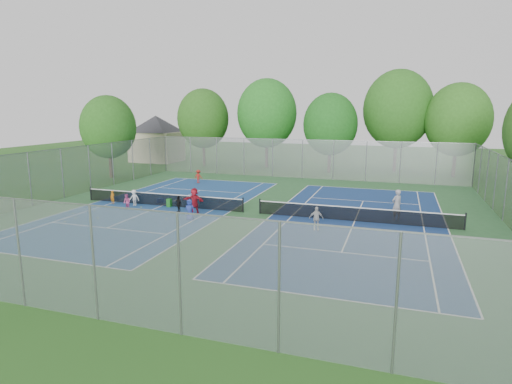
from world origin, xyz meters
TOP-DOWN VIEW (x-y plane):
  - ground at (0.00, 0.00)m, footprint 120.00×120.00m
  - court_pad at (0.00, 0.00)m, footprint 32.00×32.00m
  - court_left at (-7.00, 0.00)m, footprint 10.97×23.77m
  - court_right at (7.00, 0.00)m, footprint 10.97×23.77m
  - net_left at (-7.00, 0.00)m, footprint 12.87×0.10m
  - net_right at (7.00, 0.00)m, footprint 12.87×0.10m
  - fence_north at (0.00, 16.00)m, footprint 32.00×0.10m
  - fence_south at (0.00, -16.00)m, footprint 32.00×0.10m
  - fence_west at (-16.00, 0.00)m, footprint 0.10×32.00m
  - house at (-22.00, 24.00)m, footprint 11.03×11.03m
  - tree_nw at (-14.00, 22.00)m, footprint 6.40×6.40m
  - tree_nl at (-6.00, 23.00)m, footprint 7.20×7.20m
  - tree_nc at (2.00, 21.00)m, footprint 6.00×6.00m
  - tree_nr at (9.00, 24.00)m, footprint 7.60×7.60m
  - tree_ne at (15.00, 22.00)m, footprint 6.60×6.60m
  - tree_side_w at (-19.00, 10.00)m, footprint 5.60×5.60m
  - ball_crate at (-7.74, 0.95)m, footprint 0.44×0.44m
  - ball_hopper at (-6.32, -0.15)m, footprint 0.32×0.32m
  - student_a at (-10.91, -0.60)m, footprint 0.41×0.31m
  - student_b at (-8.72, -1.88)m, footprint 0.64×0.55m
  - student_c at (-8.99, -0.60)m, footprint 0.82×0.52m
  - student_d at (-4.87, -1.41)m, footprint 0.74×0.58m
  - student_e at (-3.14, -3.08)m, footprint 0.71×0.51m
  - student_f at (-3.72, -1.24)m, footprint 1.69×0.75m
  - child_far_baseline at (-8.86, 9.86)m, footprint 0.86×0.53m
  - instructor at (9.49, 1.24)m, footprint 0.87×0.85m
  - teen_court_b at (5.02, -2.78)m, footprint 0.90×0.56m
  - tennis_ball_0 at (-10.39, -5.15)m, footprint 0.07×0.07m
  - tennis_ball_1 at (-10.60, -3.06)m, footprint 0.07×0.07m
  - tennis_ball_2 at (-8.47, -5.96)m, footprint 0.07×0.07m
  - tennis_ball_3 at (-10.43, -6.06)m, footprint 0.07×0.07m
  - tennis_ball_4 at (-9.05, -4.64)m, footprint 0.07×0.07m
  - tennis_ball_5 at (-11.47, -4.16)m, footprint 0.07×0.07m
  - tennis_ball_6 at (-6.44, -1.66)m, footprint 0.07×0.07m
  - tennis_ball_7 at (-2.78, -3.70)m, footprint 0.07×0.07m
  - tennis_ball_8 at (-4.67, -3.38)m, footprint 0.07×0.07m
  - tennis_ball_9 at (-8.14, -1.04)m, footprint 0.07×0.07m

SIDE VIEW (x-z plane):
  - ground at x=0.00m, z-range 0.00..0.00m
  - court_pad at x=0.00m, z-range 0.00..0.01m
  - court_left at x=-7.00m, z-range 0.01..0.02m
  - court_right at x=7.00m, z-range 0.01..0.02m
  - tennis_ball_0 at x=-10.39m, z-range 0.00..0.07m
  - tennis_ball_1 at x=-10.60m, z-range 0.00..0.07m
  - tennis_ball_2 at x=-8.47m, z-range 0.00..0.07m
  - tennis_ball_3 at x=-10.43m, z-range 0.00..0.07m
  - tennis_ball_4 at x=-9.05m, z-range 0.00..0.07m
  - tennis_ball_5 at x=-11.47m, z-range 0.00..0.07m
  - tennis_ball_6 at x=-6.44m, z-range 0.00..0.07m
  - tennis_ball_7 at x=-2.78m, z-range 0.00..0.07m
  - tennis_ball_8 at x=-4.67m, z-range 0.00..0.07m
  - tennis_ball_9 at x=-8.14m, z-range 0.00..0.07m
  - ball_crate at x=-7.74m, z-range 0.00..0.33m
  - ball_hopper at x=-6.32m, z-range 0.00..0.62m
  - net_left at x=-7.00m, z-range 0.00..0.91m
  - net_right at x=7.00m, z-range 0.00..0.91m
  - student_a at x=-10.91m, z-range 0.00..1.03m
  - student_b at x=-8.72m, z-range 0.00..1.12m
  - student_d at x=-4.87m, z-range 0.00..1.17m
  - student_c at x=-8.99m, z-range 0.00..1.20m
  - child_far_baseline at x=-8.86m, z-range 0.00..1.30m
  - student_e at x=-3.14m, z-range 0.00..1.37m
  - teen_court_b at x=5.02m, z-range 0.00..1.43m
  - student_f at x=-3.72m, z-range 0.00..1.76m
  - instructor at x=9.49m, z-range 0.00..2.01m
  - fence_north at x=0.00m, z-range 0.00..4.00m
  - fence_south at x=0.00m, z-range 0.00..4.00m
  - fence_west at x=-16.00m, z-range 0.00..4.00m
  - house at x=-22.00m, z-range 0.56..7.86m
  - tree_side_w at x=-19.00m, z-range 1.01..9.48m
  - tree_nc at x=2.00m, z-range 0.97..9.82m
  - tree_nw at x=-14.00m, z-range 1.10..10.68m
  - tree_ne at x=15.00m, z-range 1.08..10.85m
  - tree_nl at x=-6.00m, z-range 1.20..11.89m
  - tree_nr at x=9.00m, z-range 1.33..12.75m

